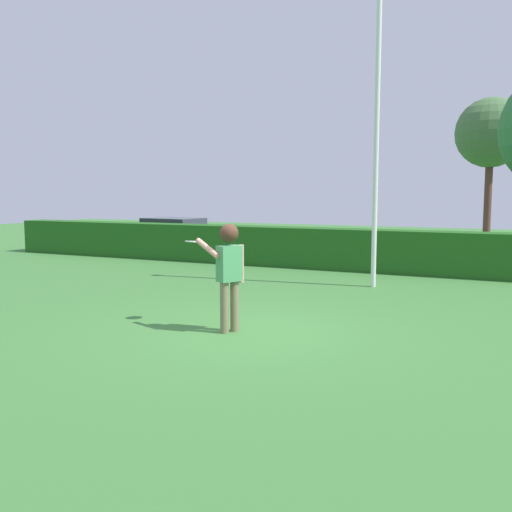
# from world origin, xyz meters

# --- Properties ---
(ground_plane) EXTENTS (60.00, 60.00, 0.00)m
(ground_plane) POSITION_xyz_m (0.00, 0.00, 0.00)
(ground_plane) COLOR #3C7535
(person) EXTENTS (0.83, 0.51, 1.77)m
(person) POSITION_xyz_m (-0.21, -0.17, 1.10)
(person) COLOR #756E4F
(person) RESTS_ON ground
(frisbee) EXTENTS (0.27, 0.28, 0.06)m
(frisbee) POSITION_xyz_m (-1.09, 0.16, 1.42)
(frisbee) COLOR white
(lamppost) EXTENTS (0.24, 0.24, 7.09)m
(lamppost) POSITION_xyz_m (0.80, 5.29, 3.87)
(lamppost) COLOR silver
(lamppost) RESTS_ON ground
(hedge_row) EXTENTS (26.36, 0.90, 1.21)m
(hedge_row) POSITION_xyz_m (0.00, 7.97, 0.60)
(hedge_row) COLOR #1F5719
(hedge_row) RESTS_ON ground
(parked_car_silver) EXTENTS (4.36, 2.17, 1.25)m
(parked_car_silver) POSITION_xyz_m (-8.70, 10.93, 0.69)
(parked_car_silver) COLOR #B7B7BC
(parked_car_silver) RESTS_ON ground
(oak_tree) EXTENTS (2.90, 2.90, 6.20)m
(oak_tree) POSITION_xyz_m (2.52, 17.90, 4.71)
(oak_tree) COLOR brown
(oak_tree) RESTS_ON ground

